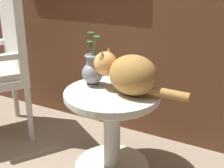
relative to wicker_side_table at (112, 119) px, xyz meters
The scene contains 3 objects.
wicker_side_table is the anchor object (origin of this frame).
cat 0.33m from the wicker_side_table, 14.98° to the left, with size 0.60×0.25×0.25m.
pewter_vase_with_ivy 0.33m from the wicker_side_table, 165.10° to the left, with size 0.13×0.13×0.33m.
Camera 1 is at (1.07, -1.38, 1.27)m, focal length 49.73 mm.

